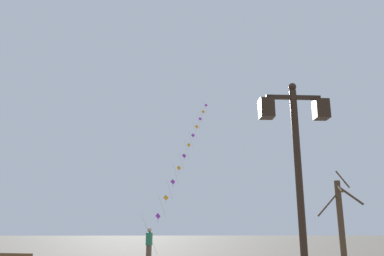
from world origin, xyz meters
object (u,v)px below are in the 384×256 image
(kite_flyer, at_px, (149,245))
(bare_tree, at_px, (341,222))
(twin_lantern_lamp_post, at_px, (297,149))
(kite_train, at_px, (186,152))

(kite_flyer, distance_m, bare_tree, 9.04)
(twin_lantern_lamp_post, xyz_separation_m, kite_train, (-1.27, 23.44, 4.55))
(twin_lantern_lamp_post, bearing_deg, kite_flyer, 105.69)
(twin_lantern_lamp_post, distance_m, kite_train, 23.91)
(kite_train, distance_m, kite_flyer, 13.14)
(kite_flyer, bearing_deg, bare_tree, -108.11)
(bare_tree, bearing_deg, twin_lantern_lamp_post, -118.36)
(kite_train, height_order, kite_flyer, kite_train)
(bare_tree, bearing_deg, kite_flyer, 150.07)
(kite_train, relative_size, bare_tree, 4.68)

